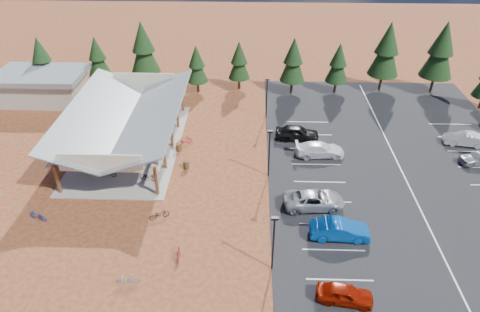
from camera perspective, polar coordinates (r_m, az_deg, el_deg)
ground at (r=41.22m, az=-3.14°, el=-4.09°), size 140.00×140.00×0.00m
asphalt_lot at (r=46.07m, az=20.78°, el=-1.97°), size 27.00×44.00×0.04m
concrete_pad at (r=48.64m, az=-14.32°, el=1.36°), size 10.60×18.60×0.10m
bike_pavilion at (r=46.80m, az=-14.95°, el=5.27°), size 11.65×19.40×4.97m
outbuilding at (r=61.86m, az=-24.81°, el=8.50°), size 11.00×7.00×3.90m
lamp_post_0 at (r=31.64m, az=4.49°, el=-11.09°), size 0.50×0.25×5.14m
lamp_post_1 at (r=41.04m, az=3.93°, el=0.78°), size 0.50×0.25×5.14m
lamp_post_2 at (r=51.53m, az=3.58°, el=8.04°), size 0.50×0.25×5.14m
trash_bin_0 at (r=43.70m, az=-7.19°, el=-1.14°), size 0.60×0.60×0.90m
trash_bin_1 at (r=46.54m, az=-8.18°, el=1.15°), size 0.60×0.60×0.90m
pine_0 at (r=64.02m, az=-24.96°, el=11.75°), size 3.21×3.21×7.47m
pine_1 at (r=62.69m, az=-18.50°, el=12.47°), size 3.03×3.03×7.05m
pine_2 at (r=60.34m, az=-12.75°, el=13.91°), size 3.95×3.95×9.20m
pine_3 at (r=58.08m, az=-5.80°, el=12.09°), size 2.83×2.83×6.58m
pine_4 at (r=58.69m, az=-0.12°, el=12.63°), size 2.92×2.92×6.79m
pine_5 at (r=57.69m, az=7.12°, el=12.60°), size 3.32×3.32×7.72m
pine_6 at (r=59.04m, az=12.97°, el=12.02°), size 2.99×2.99×6.96m
pine_7 at (r=61.03m, az=18.99°, el=13.31°), size 4.05×4.05×9.44m
pine_8 at (r=62.78m, az=25.25°, el=12.67°), size 4.19×4.19×9.76m
bike_0 at (r=44.00m, az=-17.25°, el=-2.11°), size 1.90×0.92×0.96m
bike_1 at (r=48.31m, az=-17.21°, el=1.38°), size 1.72×0.74×1.00m
bike_2 at (r=51.36m, az=-15.13°, el=3.67°), size 1.61×0.68×0.82m
bike_3 at (r=52.88m, az=-14.67°, el=4.72°), size 1.56×0.47×0.93m
bike_4 at (r=42.38m, az=-12.08°, el=-2.72°), size 1.95×1.12×0.97m
bike_5 at (r=44.93m, az=-11.35°, el=-0.20°), size 1.90×0.92×1.10m
bike_6 at (r=50.85m, az=-11.13°, el=3.95°), size 1.73×1.02×0.86m
bike_7 at (r=53.06m, az=-9.16°, el=5.51°), size 1.51×0.62×0.88m
bike_10 at (r=41.12m, az=-25.34°, el=-7.18°), size 1.94×1.21×0.96m
bike_11 at (r=34.37m, az=-8.19°, el=-12.75°), size 0.65×1.68×0.99m
bike_12 at (r=38.02m, az=-10.71°, el=-7.65°), size 1.86×1.31×0.93m
bike_13 at (r=33.34m, az=-14.66°, el=-15.66°), size 1.70×0.73×0.99m
bike_15 at (r=47.58m, az=-7.36°, el=2.11°), size 1.78×1.12×1.04m
car_0 at (r=32.09m, az=13.80°, el=-17.43°), size 4.15×2.19×1.35m
car_1 at (r=36.33m, az=13.16°, el=-9.55°), size 4.92×1.86×1.60m
car_2 at (r=38.92m, az=9.82°, el=-5.76°), size 5.64×2.97×1.51m
car_3 at (r=45.87m, az=10.58°, el=0.87°), size 5.25×2.35×1.50m
car_4 at (r=48.33m, az=7.62°, el=3.10°), size 4.96×2.31×1.65m
car_8 at (r=50.38m, az=29.35°, el=-0.17°), size 4.33×2.31×1.40m
car_9 at (r=53.04m, az=27.75°, el=2.02°), size 4.54×2.26×1.43m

